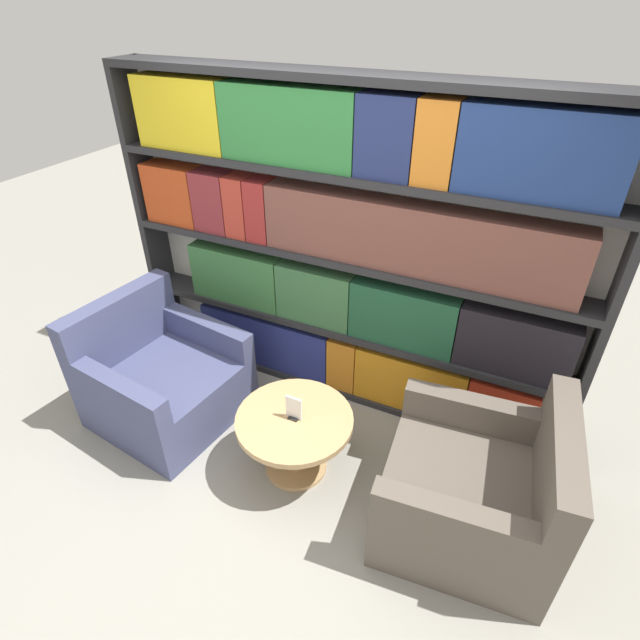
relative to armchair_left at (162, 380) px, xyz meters
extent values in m
plane|color=gray|center=(1.04, -0.39, -0.30)|extent=(14.00, 14.00, 0.00)
cube|color=silver|center=(1.04, 0.96, 0.85)|extent=(3.35, 0.05, 2.29)
cube|color=#262628|center=(-0.61, 0.84, 0.85)|extent=(0.05, 0.30, 2.29)
cube|color=#262628|center=(2.69, 0.84, 0.85)|extent=(0.05, 0.30, 2.29)
cube|color=#262628|center=(1.04, 0.84, -0.27)|extent=(3.25, 0.30, 0.05)
cube|color=#262628|center=(1.04, 0.84, 0.28)|extent=(3.25, 0.30, 0.05)
cube|color=#262628|center=(1.04, 0.84, 0.85)|extent=(3.25, 0.30, 0.05)
cube|color=#262628|center=(1.04, 0.84, 1.42)|extent=(3.25, 0.30, 0.05)
cube|color=#262628|center=(1.04, 0.84, 1.97)|extent=(3.25, 0.30, 0.05)
cube|color=navy|center=(0.41, 0.81, -0.03)|extent=(1.15, 0.20, 0.44)
cube|color=orange|center=(1.10, 0.81, -0.03)|extent=(0.22, 0.20, 0.44)
cube|color=orange|center=(1.63, 0.81, -0.03)|extent=(0.82, 0.20, 0.44)
cube|color=red|center=(2.27, 0.81, -0.03)|extent=(0.46, 0.20, 0.44)
cube|color=#366D39|center=(0.18, 0.81, 0.52)|extent=(0.76, 0.20, 0.43)
cube|color=#37693D|center=(0.86, 0.81, 0.52)|extent=(0.58, 0.20, 0.43)
cube|color=#1D5033|center=(1.52, 0.81, 0.52)|extent=(0.73, 0.20, 0.43)
cube|color=black|center=(2.25, 0.81, 0.52)|extent=(0.71, 0.20, 0.43)
cube|color=#B84019|center=(-0.32, 0.81, 1.09)|extent=(0.43, 0.20, 0.43)
cube|color=maroon|center=(0.04, 0.81, 1.09)|extent=(0.27, 0.20, 0.43)
cube|color=#AF3527|center=(0.26, 0.81, 1.09)|extent=(0.17, 0.20, 0.43)
cube|color=maroon|center=(0.43, 0.81, 1.09)|extent=(0.17, 0.20, 0.43)
cube|color=brown|center=(1.53, 0.81, 1.09)|extent=(2.00, 0.20, 0.43)
cube|color=gold|center=(-0.13, 0.81, 1.68)|extent=(0.68, 0.20, 0.46)
cube|color=#2D7939|center=(0.68, 0.81, 1.68)|extent=(0.92, 0.20, 0.46)
cube|color=navy|center=(1.31, 0.81, 1.68)|extent=(0.34, 0.20, 0.46)
cube|color=orange|center=(1.60, 0.81, 1.68)|extent=(0.22, 0.20, 0.46)
cube|color=navy|center=(2.14, 0.81, 1.68)|extent=(0.84, 0.20, 0.46)
cube|color=#42476B|center=(0.05, -0.01, -0.09)|extent=(1.03, 1.03, 0.42)
cube|color=#42476B|center=(-0.34, 0.04, 0.36)|extent=(0.26, 0.93, 0.47)
cube|color=#42476B|center=(0.06, -0.41, 0.23)|extent=(0.79, 0.22, 0.21)
cube|color=#42476B|center=(0.17, 0.38, 0.23)|extent=(0.79, 0.22, 0.21)
cube|color=brown|center=(2.20, -0.01, -0.09)|extent=(1.01, 1.00, 0.42)
cube|color=brown|center=(2.59, 0.03, 0.36)|extent=(0.23, 0.93, 0.47)
cube|color=brown|center=(2.10, 0.39, 0.23)|extent=(0.79, 0.19, 0.21)
cube|color=brown|center=(2.17, -0.41, 0.23)|extent=(0.79, 0.19, 0.21)
cylinder|color=tan|center=(1.12, -0.06, -0.09)|extent=(0.13, 0.13, 0.42)
cylinder|color=tan|center=(1.12, -0.06, -0.28)|extent=(0.41, 0.41, 0.03)
cylinder|color=tan|center=(1.12, -0.06, 0.14)|extent=(0.74, 0.74, 0.04)
cube|color=black|center=(1.12, -0.06, 0.16)|extent=(0.06, 0.06, 0.01)
cube|color=white|center=(1.12, -0.06, 0.24)|extent=(0.11, 0.01, 0.17)
camera|label=1|loc=(2.23, -2.00, 2.39)|focal=28.00mm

